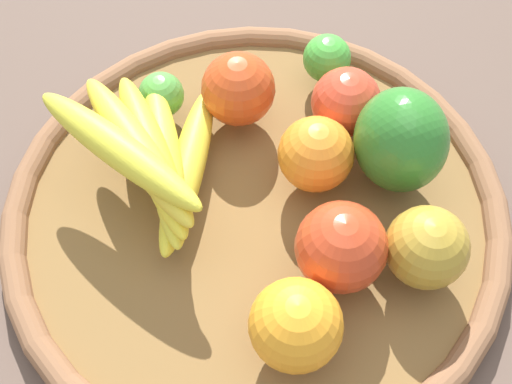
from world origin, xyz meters
The scene contains 12 objects.
ground_plane centered at (0.00, 0.00, 0.00)m, with size 2.40×2.40×0.00m, color brown.
basket centered at (0.00, 0.00, 0.01)m, with size 0.46×0.46×0.03m.
lime_0 centered at (-0.05, -0.13, 0.05)m, with size 0.04×0.04×0.04m, color #51A040.
banana_bunch centered at (0.03, -0.09, 0.07)m, with size 0.18×0.19×0.09m.
orange_1 centered at (0.09, 0.09, 0.07)m, with size 0.07×0.07×0.07m, color orange.
lime_1 centered at (-0.17, -0.02, 0.06)m, with size 0.05×0.05×0.05m, color green.
apple_0 centered at (0.02, 0.09, 0.07)m, with size 0.08×0.08×0.08m, color #C53D1F.
apple_1 centered at (-0.08, -0.07, 0.07)m, with size 0.07×0.07×0.07m, color #C7441C.
bell_pepper centered at (-0.09, 0.09, 0.08)m, with size 0.09×0.08×0.10m, color #307B2A.
apple_2 centered at (-0.12, 0.02, 0.06)m, with size 0.07×0.07×0.07m, color #CF4129.
apple_3 centered at (-0.02, 0.15, 0.07)m, with size 0.07×0.07×0.07m, color #B08D2D.
orange_0 centered at (-0.05, 0.03, 0.07)m, with size 0.07×0.07×0.07m, color orange.
Camera 1 is at (0.28, 0.17, 0.56)m, focal length 48.55 mm.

